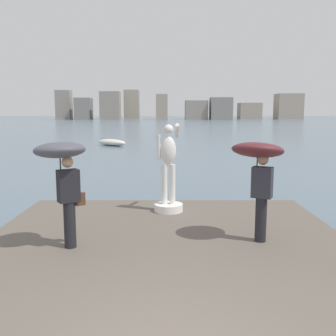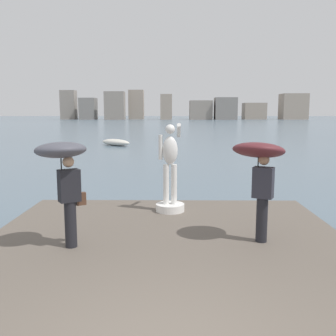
# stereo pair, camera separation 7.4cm
# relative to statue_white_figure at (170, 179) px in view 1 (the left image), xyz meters

# --- Properties ---
(ground_plane) EXTENTS (400.00, 400.00, 0.00)m
(ground_plane) POSITION_rel_statue_white_figure_xyz_m (-0.05, 33.97, -1.23)
(ground_plane) COLOR slate
(pier) EXTENTS (7.31, 10.23, 0.40)m
(pier) POSITION_rel_statue_white_figure_xyz_m (-0.05, -3.91, -1.03)
(pier) COLOR #60564C
(pier) RESTS_ON ground
(statue_white_figure) EXTENTS (0.73, 0.93, 2.25)m
(statue_white_figure) POSITION_rel_statue_white_figure_xyz_m (0.00, 0.00, 0.00)
(statue_white_figure) COLOR white
(statue_white_figure) RESTS_ON pier
(onlooker_left) EXTENTS (1.29, 1.30, 2.03)m
(onlooker_left) POSITION_rel_statue_white_figure_xyz_m (-1.94, -2.67, 0.73)
(onlooker_left) COLOR black
(onlooker_left) RESTS_ON pier
(onlooker_right) EXTENTS (1.36, 1.38, 2.03)m
(onlooker_right) POSITION_rel_statue_white_figure_xyz_m (1.75, -2.24, 0.73)
(onlooker_right) COLOR black
(onlooker_right) RESTS_ON pier
(boat_near) EXTENTS (3.15, 2.83, 0.57)m
(boat_near) POSITION_rel_statue_white_figure_xyz_m (-4.86, 23.42, -0.95)
(boat_near) COLOR silver
(boat_near) RESTS_ON ground
(distant_skyline) EXTENTS (90.40, 13.64, 10.76)m
(distant_skyline) POSITION_rel_statue_white_figure_xyz_m (6.18, 132.44, 3.09)
(distant_skyline) COLOR gray
(distant_skyline) RESTS_ON ground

